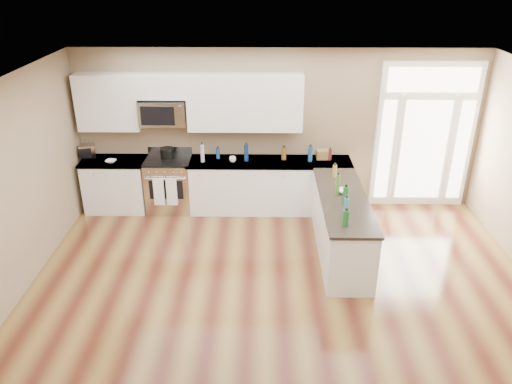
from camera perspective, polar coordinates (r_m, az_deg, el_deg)
ground at (r=6.01m, az=3.34°, el=-18.25°), size 8.00×8.00×0.00m
room_shell at (r=4.99m, az=3.83°, el=-3.87°), size 8.00×8.00×8.00m
back_cabinet_left at (r=9.22m, az=-15.64°, el=0.66°), size 1.10×0.66×0.94m
back_cabinet_right at (r=8.85m, az=1.48°, el=0.58°), size 2.85×0.66×0.94m
peninsula_cabinet at (r=7.65m, az=9.71°, el=-4.03°), size 0.69×2.32×0.94m
upper_cabinet_left at (r=8.87m, az=-16.58°, el=9.82°), size 1.04×0.33×0.95m
upper_cabinet_right at (r=8.49m, az=-1.27°, el=10.17°), size 1.94×0.33×0.95m
upper_cabinet_short at (r=8.58m, az=-10.74°, el=11.81°), size 0.82×0.33×0.40m
microwave at (r=8.65m, az=-10.56°, el=8.92°), size 0.78×0.41×0.42m
entry_door at (r=9.22m, az=18.68°, el=6.03°), size 1.70×0.10×2.60m
kitchen_range at (r=8.98m, az=-9.85°, el=0.87°), size 0.78×0.69×1.08m
stockpot at (r=8.88m, az=-10.12°, el=4.48°), size 0.29×0.29×0.19m
toaster_oven at (r=9.26m, az=-18.73°, el=4.48°), size 0.32×0.28×0.23m
cardboard_box at (r=8.78m, az=7.57°, el=4.28°), size 0.21×0.15×0.16m
bowl_left at (r=8.92m, az=-16.25°, el=3.39°), size 0.19×0.19×0.04m
bowl_peninsula at (r=7.56m, az=9.91°, el=0.12°), size 0.22×0.22×0.06m
cup_counter at (r=8.59m, az=-2.69°, el=3.75°), size 0.14×0.14×0.09m
counter_bottles at (r=7.91m, az=4.74°, el=2.35°), size 2.29×2.46×0.31m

